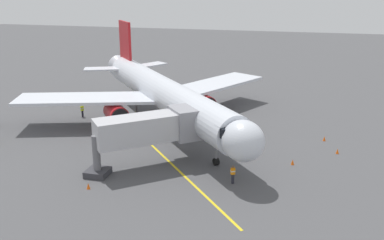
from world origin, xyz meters
name	(u,v)px	position (x,y,z in m)	size (l,w,h in m)	color
ground_plane	(172,121)	(0.00, 0.00, 0.00)	(220.00, 220.00, 0.00)	#4C4C4F
apron_lead_in_line	(148,142)	(0.38, 8.04, 0.01)	(0.24, 40.00, 0.01)	yellow
airplane	(163,94)	(0.56, 1.83, 4.00)	(32.17, 33.73, 11.50)	silver
jet_bridge	(154,128)	(-2.55, 13.93, 3.76)	(10.01, 8.89, 5.40)	#B7B7BC
ground_crew_marshaller	(233,174)	(-10.50, 15.99, 0.89)	(0.47, 0.40, 1.71)	#23232D
ground_crew_wing_walker	(82,111)	(11.92, 1.52, 0.89)	(0.40, 0.47, 1.71)	#23232D
safety_cone_nose_left	(337,151)	(-19.89, 6.41, 0.28)	(0.32, 0.32, 0.55)	#F2590F
safety_cone_nose_right	(324,139)	(-18.69, 2.80, 0.28)	(0.32, 0.32, 0.55)	#F2590F
safety_cone_wing_port	(293,162)	(-15.49, 10.48, 0.28)	(0.32, 0.32, 0.55)	#F2590F
safety_cone_wing_starboard	(88,186)	(1.35, 20.18, 0.28)	(0.32, 0.32, 0.55)	#F2590F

